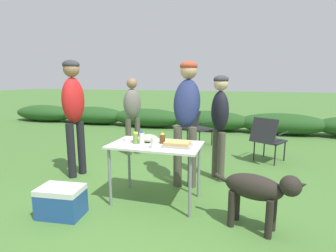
{
  "coord_description": "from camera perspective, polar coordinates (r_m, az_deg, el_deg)",
  "views": [
    {
      "loc": [
        1.04,
        -2.92,
        1.52
      ],
      "look_at": [
        0.03,
        0.43,
        0.89
      ],
      "focal_mm": 28.0,
      "sensor_mm": 36.0,
      "label": 1
    }
  ],
  "objects": [
    {
      "name": "ground_plane",
      "position": [
        3.45,
        -2.61,
        -15.92
      ],
      "size": [
        60.0,
        60.0,
        0.0
      ],
      "primitive_type": "plane",
      "color": "#477533"
    },
    {
      "name": "shrub_hedge",
      "position": [
        7.94,
        9.08,
        1.2
      ],
      "size": [
        14.4,
        0.9,
        0.58
      ],
      "color": "#234C1E",
      "rests_on": "ground"
    },
    {
      "name": "folding_table",
      "position": [
        3.22,
        -2.7,
        -5.25
      ],
      "size": [
        1.1,
        0.64,
        0.74
      ],
      "color": "silver",
      "rests_on": "ground"
    },
    {
      "name": "food_tray",
      "position": [
        3.08,
        2.05,
        -3.97
      ],
      "size": [
        0.33,
        0.23,
        0.06
      ],
      "color": "#9E9EA3",
      "rests_on": "folding_table"
    },
    {
      "name": "plate_stack",
      "position": [
        3.42,
        -8.08,
        -2.83
      ],
      "size": [
        0.2,
        0.2,
        0.03
      ],
      "primitive_type": "cylinder",
      "color": "white",
      "rests_on": "folding_table"
    },
    {
      "name": "mixing_bowl",
      "position": [
        3.32,
        -4.37,
        -2.61
      ],
      "size": [
        0.23,
        0.23,
        0.09
      ],
      "primitive_type": "ellipsoid",
      "color": "#ADBC99",
      "rests_on": "folding_table"
    },
    {
      "name": "paper_cup_stack",
      "position": [
        3.0,
        -3.07,
        -3.61
      ],
      "size": [
        0.08,
        0.08,
        0.13
      ],
      "primitive_type": "cylinder",
      "color": "white",
      "rests_on": "folding_table"
    },
    {
      "name": "relish_jar",
      "position": [
        3.22,
        -7.07,
        -2.6
      ],
      "size": [
        0.06,
        0.06,
        0.14
      ],
      "color": "olive",
      "rests_on": "folding_table"
    },
    {
      "name": "beer_bottle",
      "position": [
        3.21,
        -1.22,
        -2.61
      ],
      "size": [
        0.07,
        0.07,
        0.14
      ],
      "color": "brown",
      "rests_on": "folding_table"
    },
    {
      "name": "mayo_bottle",
      "position": [
        3.18,
        -5.7,
        -2.44
      ],
      "size": [
        0.06,
        0.06,
        0.18
      ],
      "color": "silver",
      "rests_on": "folding_table"
    },
    {
      "name": "standing_person_with_beanie",
      "position": [
        3.71,
        4.11,
        4.03
      ],
      "size": [
        0.41,
        0.54,
        1.77
      ],
      "rotation": [
        0.0,
        0.0,
        0.07
      ],
      "color": "#4C473D",
      "rests_on": "ground"
    },
    {
      "name": "standing_person_in_dark_puffer",
      "position": [
        4.26,
        -19.88,
        4.35
      ],
      "size": [
        0.34,
        0.42,
        1.8
      ],
      "rotation": [
        0.0,
        0.0,
        1.36
      ],
      "color": "black",
      "rests_on": "ground"
    },
    {
      "name": "standing_person_in_red_jacket",
      "position": [
        3.95,
        11.21,
        2.3
      ],
      "size": [
        0.38,
        0.4,
        1.57
      ],
      "rotation": [
        0.0,
        0.0,
        -0.94
      ],
      "color": "#4C473D",
      "rests_on": "ground"
    },
    {
      "name": "standing_person_in_gray_fleece",
      "position": [
        5.29,
        -7.76,
        3.61
      ],
      "size": [
        0.43,
        0.43,
        1.53
      ],
      "rotation": [
        0.0,
        0.0,
        0.78
      ],
      "color": "#4C473D",
      "rests_on": "ground"
    },
    {
      "name": "dog",
      "position": [
        2.83,
        19.16,
        -13.04
      ],
      "size": [
        0.89,
        0.41,
        0.64
      ],
      "rotation": [
        0.0,
        0.0,
        -1.87
      ],
      "color": "#28231E",
      "rests_on": "ground"
    },
    {
      "name": "camp_chair_green_behind_table",
      "position": [
        5.12,
        20.86,
        -2.32
      ],
      "size": [
        0.69,
        0.74,
        0.83
      ],
      "rotation": [
        0.0,
        0.0,
        -0.52
      ],
      "color": "#232328",
      "rests_on": "ground"
    },
    {
      "name": "camp_chair_near_hedge",
      "position": [
        5.98,
        6.17,
        0.04
      ],
      "size": [
        0.71,
        0.75,
        0.83
      ],
      "rotation": [
        0.0,
        0.0,
        -0.61
      ],
      "color": "#232328",
      "rests_on": "ground"
    },
    {
      "name": "cooler_box",
      "position": [
        3.27,
        -22.23,
        -14.96
      ],
      "size": [
        0.51,
        0.37,
        0.34
      ],
      "rotation": [
        0.0,
        0.0,
        0.11
      ],
      "color": "#234C93",
      "rests_on": "ground"
    }
  ]
}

